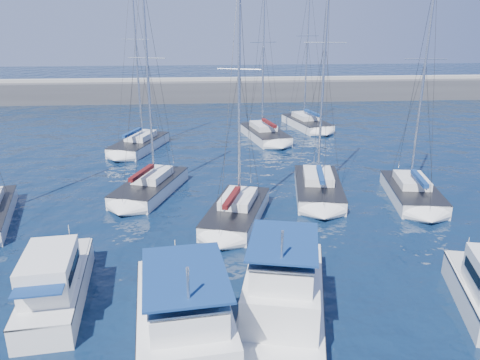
{
  "coord_description": "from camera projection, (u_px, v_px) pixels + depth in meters",
  "views": [
    {
      "loc": [
        -2.26,
        -20.87,
        12.02
      ],
      "look_at": [
        -0.19,
        5.09,
        3.0
      ],
      "focal_mm": 35.0,
      "sensor_mm": 36.0,
      "label": 1
    }
  ],
  "objects": [
    {
      "name": "ground",
      "position": [
        252.0,
        268.0,
        23.76
      ],
      "size": [
        220.0,
        220.0,
        0.0
      ],
      "primitive_type": "plane",
      "color": "black",
      "rests_on": "ground"
    },
    {
      "name": "breakwater",
      "position": [
        217.0,
        93.0,
        72.4
      ],
      "size": [
        160.0,
        6.0,
        4.45
      ],
      "color": "#424244",
      "rests_on": "ground"
    },
    {
      "name": "motor_yacht_port_outer",
      "position": [
        55.0,
        285.0,
        20.51
      ],
      "size": [
        3.14,
        7.55,
        3.2
      ],
      "rotation": [
        0.0,
        0.0,
        0.1
      ],
      "color": "silver",
      "rests_on": "ground"
    },
    {
      "name": "motor_yacht_port_inner",
      "position": [
        186.0,
        335.0,
        16.97
      ],
      "size": [
        4.73,
        10.89,
        4.69
      ],
      "rotation": [
        0.0,
        0.0,
        0.11
      ],
      "color": "white",
      "rests_on": "ground"
    },
    {
      "name": "motor_yacht_stbd_inner",
      "position": [
        282.0,
        300.0,
        19.07
      ],
      "size": [
        5.33,
        9.96,
        4.69
      ],
      "rotation": [
        0.0,
        0.0,
        -0.22
      ],
      "color": "white",
      "rests_on": "ground"
    },
    {
      "name": "sailboat_mid_b",
      "position": [
        151.0,
        186.0,
        33.82
      ],
      "size": [
        5.3,
        8.07,
        15.21
      ],
      "rotation": [
        0.0,
        0.0,
        -0.33
      ],
      "color": "silver",
      "rests_on": "ground"
    },
    {
      "name": "sailboat_mid_c",
      "position": [
        237.0,
        211.0,
        29.37
      ],
      "size": [
        5.03,
        7.87,
        14.77
      ],
      "rotation": [
        0.0,
        0.0,
        -0.31
      ],
      "color": "white",
      "rests_on": "ground"
    },
    {
      "name": "sailboat_mid_d",
      "position": [
        318.0,
        187.0,
        33.6
      ],
      "size": [
        4.39,
        8.29,
        16.89
      ],
      "rotation": [
        0.0,
        0.0,
        -0.16
      ],
      "color": "silver",
      "rests_on": "ground"
    },
    {
      "name": "sailboat_mid_e",
      "position": [
        412.0,
        192.0,
        32.68
      ],
      "size": [
        4.2,
        7.57,
        15.25
      ],
      "rotation": [
        0.0,
        0.0,
        -0.17
      ],
      "color": "silver",
      "rests_on": "ground"
    },
    {
      "name": "sailboat_back_a",
      "position": [
        139.0,
        144.0,
        45.17
      ],
      "size": [
        5.35,
        8.22,
        16.4
      ],
      "rotation": [
        0.0,
        0.0,
        -0.33
      ],
      "color": "white",
      "rests_on": "ground"
    },
    {
      "name": "sailboat_back_b",
      "position": [
        264.0,
        134.0,
        49.28
      ],
      "size": [
        4.74,
        8.62,
        15.65
      ],
      "rotation": [
        0.0,
        0.0,
        0.2
      ],
      "color": "silver",
      "rests_on": "ground"
    },
    {
      "name": "sailboat_back_c",
      "position": [
        306.0,
        123.0,
        54.32
      ],
      "size": [
        4.74,
        8.54,
        16.38
      ],
      "rotation": [
        0.0,
        0.0,
        0.22
      ],
      "color": "white",
      "rests_on": "ground"
    }
  ]
}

